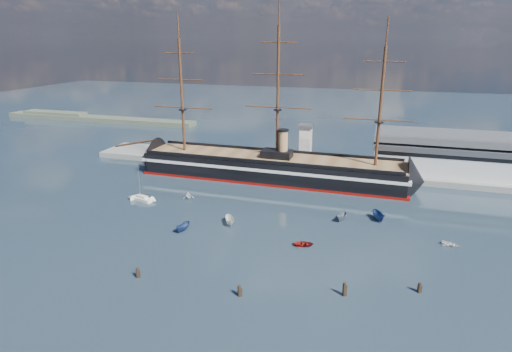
# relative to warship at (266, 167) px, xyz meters

# --- Properties ---
(ground) EXTENTS (600.00, 600.00, 0.00)m
(ground) POSITION_rel_warship_xyz_m (8.00, -20.00, -4.04)
(ground) COLOR #202F39
(ground) RESTS_ON ground
(quay) EXTENTS (180.00, 18.00, 2.00)m
(quay) POSITION_rel_warship_xyz_m (18.00, 16.00, -4.04)
(quay) COLOR slate
(quay) RESTS_ON ground
(warehouse) EXTENTS (63.00, 21.00, 11.60)m
(warehouse) POSITION_rel_warship_xyz_m (66.00, 20.00, 3.95)
(warehouse) COLOR #B7BABC
(warehouse) RESTS_ON ground
(quay_tower) EXTENTS (5.00, 5.00, 15.00)m
(quay_tower) POSITION_rel_warship_xyz_m (11.00, 13.00, 5.72)
(quay_tower) COLOR silver
(quay_tower) RESTS_ON ground
(shoreline) EXTENTS (120.00, 10.00, 4.00)m
(shoreline) POSITION_rel_warship_xyz_m (-131.23, 75.00, -2.59)
(shoreline) COLOR #3F4C38
(shoreline) RESTS_ON ground
(warship) EXTENTS (112.99, 17.45, 53.94)m
(warship) POSITION_rel_warship_xyz_m (0.00, 0.00, 0.00)
(warship) COLOR black
(warship) RESTS_ON ground
(sailboat) EXTENTS (7.41, 4.17, 11.38)m
(sailboat) POSITION_rel_warship_xyz_m (-29.63, -30.91, -3.31)
(sailboat) COLOR silver
(sailboat) RESTS_ON ground
(motorboat_a) EXTENTS (6.84, 5.07, 2.59)m
(motorboat_a) POSITION_rel_warship_xyz_m (1.16, -39.40, -4.04)
(motorboat_a) COLOR silver
(motorboat_a) RESTS_ON ground
(motorboat_b) EXTENTS (1.91, 3.12, 1.36)m
(motorboat_b) POSITION_rel_warship_xyz_m (21.75, -45.72, -4.04)
(motorboat_b) COLOR maroon
(motorboat_b) RESTS_ON ground
(motorboat_c) EXTENTS (5.97, 3.38, 2.26)m
(motorboat_c) POSITION_rel_warship_xyz_m (28.71, -28.40, -4.04)
(motorboat_c) COLOR slate
(motorboat_c) RESTS_ON ground
(motorboat_d) EXTENTS (6.42, 5.37, 2.19)m
(motorboat_d) POSITION_rel_warship_xyz_m (-17.26, -25.28, -4.04)
(motorboat_d) COLOR white
(motorboat_d) RESTS_ON ground
(motorboat_e) EXTENTS (1.95, 2.75, 1.19)m
(motorboat_e) POSITION_rel_warship_xyz_m (54.51, -35.88, -4.04)
(motorboat_e) COLOR silver
(motorboat_e) RESTS_ON ground
(motorboat_f) EXTENTS (7.24, 5.05, 2.72)m
(motorboat_f) POSITION_rel_warship_xyz_m (38.01, -25.38, -4.04)
(motorboat_f) COLOR navy
(motorboat_f) RESTS_ON ground
(motorboat_g) EXTENTS (6.19, 3.16, 2.36)m
(motorboat_g) POSITION_rel_warship_xyz_m (-8.70, -46.40, -4.04)
(motorboat_g) COLOR navy
(motorboat_g) RESTS_ON ground
(piling_near_left) EXTENTS (0.64, 0.64, 2.86)m
(piling_near_left) POSITION_rel_warship_xyz_m (-7.78, -68.98, -4.04)
(piling_near_left) COLOR black
(piling_near_left) RESTS_ON ground
(piling_near_mid) EXTENTS (0.64, 0.64, 2.95)m
(piling_near_mid) POSITION_rel_warship_xyz_m (13.96, -69.23, -4.04)
(piling_near_mid) COLOR black
(piling_near_mid) RESTS_ON ground
(piling_near_right) EXTENTS (0.64, 0.64, 3.46)m
(piling_near_right) POSITION_rel_warship_xyz_m (32.71, -63.46, -4.04)
(piling_near_right) COLOR black
(piling_near_right) RESTS_ON ground
(piling_far_right) EXTENTS (0.64, 0.64, 2.73)m
(piling_far_right) POSITION_rel_warship_xyz_m (46.25, -58.23, -4.04)
(piling_far_right) COLOR black
(piling_far_right) RESTS_ON ground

